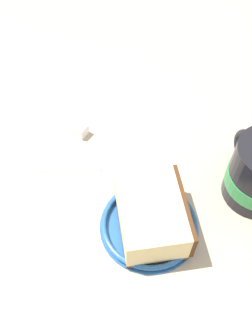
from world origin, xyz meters
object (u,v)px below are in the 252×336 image
(small_plate, at_px, (149,225))
(cake_slice, at_px, (152,215))
(teaspoon, at_px, (44,170))
(sugar_cube, at_px, (81,131))

(small_plate, distance_m, cake_slice, 0.03)
(teaspoon, bearing_deg, small_plate, -114.32)
(teaspoon, relative_size, sugar_cube, 6.45)
(small_plate, relative_size, cake_slice, 1.03)
(small_plate, bearing_deg, cake_slice, -74.66)
(teaspoon, distance_m, sugar_cube, 0.09)
(cake_slice, distance_m, sugar_cube, 0.21)
(sugar_cube, bearing_deg, small_plate, -141.36)
(teaspoon, bearing_deg, cake_slice, -113.81)
(small_plate, height_order, sugar_cube, sugar_cube)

